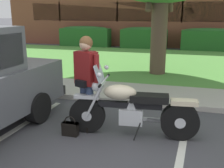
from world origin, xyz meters
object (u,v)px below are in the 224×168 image
Objects in this scene: motorcycle at (137,109)px; hedge_center_left at (144,37)px; hedge_left at (85,36)px; rider_person at (86,77)px; handbag at (70,128)px; hedge_center_right at (210,39)px; brick_building at (184,13)px.

motorcycle is 0.86× the size of hedge_center_left.
hedge_left is 1.17× the size of hedge_center_left.
motorcycle is 1.05m from rider_person.
rider_person is (-0.92, 0.02, 0.50)m from motorcycle.
handbag is 12.30m from hedge_left.
hedge_left is 1.01× the size of hedge_center_right.
motorcycle is 1.21m from handbag.
handbag is at bearing -70.24° from hedge_left.
hedge_left is (-5.27, 11.25, 0.16)m from motorcycle.
hedge_center_right is at bearing -74.96° from brick_building.
handbag is 0.12× the size of hedge_left.
rider_person is at bearing 58.67° from handbag.
motorcycle is 1.32× the size of rider_person.
handbag is 11.59m from hedge_center_left.
motorcycle is at bearing -99.51° from hedge_center_right.
rider_person is 0.08× the size of brick_building.
hedge_center_right is 6.16m from brick_building.
hedge_center_left is (-0.77, 11.24, -0.34)m from rider_person.
handbag is 11.96m from hedge_center_right.
rider_person is 4.74× the size of handbag.
brick_building is at bearing 88.91° from motorcycle.
hedge_left is 7.16m from hedge_center_right.
rider_person is 12.06m from hedge_left.
hedge_center_right is at bearing 0.00° from hedge_left.
brick_building reaches higher than handbag.
hedge_left reaches higher than handbag.
handbag is 0.14× the size of hedge_center_left.
hedge_center_left is 0.12× the size of brick_building.
brick_building is at bearing 105.04° from hedge_center_right.
rider_person reaches higher than hedge_center_right.
hedge_center_left is 6.29m from brick_building.
hedge_left is 8.18m from brick_building.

